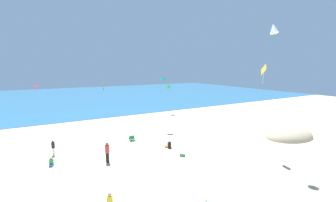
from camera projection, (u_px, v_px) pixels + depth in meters
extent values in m
plane|color=#C6B58C|center=(162.00, 144.00, 23.29)|extent=(120.00, 120.00, 0.00)
cube|color=teal|center=(86.00, 96.00, 61.95)|extent=(120.00, 60.00, 0.05)
ellipsoid|color=tan|center=(288.00, 137.00, 25.70)|extent=(6.31, 4.42, 2.45)
cube|color=#2D9956|center=(132.00, 139.00, 24.15)|extent=(0.64, 0.53, 0.03)
cube|color=#2D9956|center=(132.00, 137.00, 24.35)|extent=(0.61, 0.26, 0.39)
cylinder|color=#B7B7BC|center=(135.00, 140.00, 24.15)|extent=(0.02, 0.02, 0.16)
cylinder|color=#B7B7BC|center=(130.00, 141.00, 23.92)|extent=(0.02, 0.02, 0.16)
cube|color=#339956|center=(182.00, 155.00, 20.01)|extent=(0.51, 0.52, 0.25)
cube|color=white|center=(182.00, 153.00, 19.99)|extent=(0.53, 0.54, 0.04)
cylinder|color=black|center=(107.00, 157.00, 18.64)|extent=(0.15, 0.15, 0.88)
cylinder|color=black|center=(108.00, 158.00, 18.53)|extent=(0.15, 0.15, 0.88)
cylinder|color=red|center=(107.00, 149.00, 18.47)|extent=(0.46, 0.46, 0.66)
sphere|color=#846047|center=(107.00, 144.00, 18.40)|extent=(0.24, 0.24, 0.24)
cylinder|color=green|center=(51.00, 162.00, 18.06)|extent=(0.40, 0.40, 0.52)
sphere|color=tan|center=(51.00, 158.00, 18.01)|extent=(0.21, 0.21, 0.21)
cube|color=blue|center=(51.00, 166.00, 17.90)|extent=(0.33, 0.42, 0.15)
cylinder|color=white|center=(54.00, 151.00, 20.22)|extent=(0.12, 0.12, 0.70)
cylinder|color=white|center=(53.00, 152.00, 20.07)|extent=(0.12, 0.12, 0.70)
cylinder|color=black|center=(53.00, 145.00, 20.05)|extent=(0.37, 0.37, 0.52)
sphere|color=brown|center=(53.00, 142.00, 20.00)|extent=(0.19, 0.19, 0.19)
cylinder|color=yellow|center=(110.00, 201.00, 11.53)|extent=(0.36, 0.36, 0.57)
sphere|color=beige|center=(109.00, 194.00, 11.47)|extent=(0.21, 0.21, 0.21)
cylinder|color=black|center=(169.00, 145.00, 21.99)|extent=(0.52, 0.52, 0.58)
sphere|color=beige|center=(169.00, 141.00, 21.93)|extent=(0.23, 0.23, 0.23)
cube|color=orange|center=(167.00, 147.00, 22.13)|extent=(0.48, 0.51, 0.17)
cone|color=green|center=(169.00, 86.00, 38.32)|extent=(1.19, 1.32, 1.19)
cylinder|color=blue|center=(169.00, 89.00, 38.42)|extent=(0.07, 0.11, 0.53)
cube|color=pink|center=(36.00, 87.00, 34.57)|extent=(0.99, 0.57, 1.09)
cylinder|color=#99DB33|center=(36.00, 92.00, 34.68)|extent=(0.07, 0.07, 0.74)
cube|color=yellow|center=(264.00, 70.00, 19.44)|extent=(0.57, 0.91, 1.00)
cylinder|color=white|center=(263.00, 79.00, 19.56)|extent=(0.13, 0.05, 0.86)
cube|color=orange|center=(103.00, 85.00, 38.08)|extent=(0.36, 0.76, 0.81)
cylinder|color=black|center=(104.00, 88.00, 38.18)|extent=(0.18, 0.08, 0.73)
pyramid|color=#1EADAD|center=(163.00, 79.00, 27.78)|extent=(1.00, 1.02, 0.48)
cylinder|color=pink|center=(163.00, 84.00, 27.94)|extent=(0.08, 0.07, 0.41)
cone|color=white|center=(274.00, 28.00, 17.12)|extent=(0.69, 0.84, 0.89)
cylinder|color=green|center=(273.00, 39.00, 17.25)|extent=(0.04, 0.09, 1.05)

